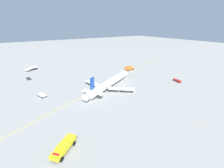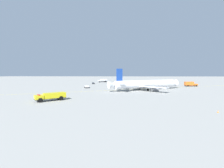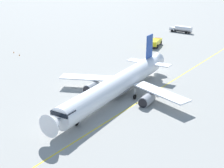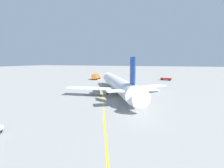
{
  "view_description": "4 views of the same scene",
  "coord_description": "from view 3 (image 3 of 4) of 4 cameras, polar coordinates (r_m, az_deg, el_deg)",
  "views": [
    {
      "loc": [
        -42.07,
        -68.21,
        33.98
      ],
      "look_at": [
        4.24,
        1.85,
        2.16
      ],
      "focal_mm": 25.69,
      "sensor_mm": 36.0,
      "label": 1
    },
    {
      "loc": [
        -11.33,
        -78.41,
        9.01
      ],
      "look_at": [
        -15.38,
        -2.3,
        3.36
      ],
      "focal_mm": 24.43,
      "sensor_mm": 36.0,
      "label": 2
    },
    {
      "loc": [
        34.97,
        55.05,
        26.6
      ],
      "look_at": [
        4.24,
        3.12,
        4.02
      ],
      "focal_mm": 50.72,
      "sensor_mm": 36.0,
      "label": 3
    },
    {
      "loc": [
        -44.29,
        -12.27,
        10.0
      ],
      "look_at": [
        -15.38,
        -2.3,
        5.6
      ],
      "focal_mm": 25.17,
      "sensor_mm": 36.0,
      "label": 4
    }
  ],
  "objects": [
    {
      "name": "airliner_main",
      "position": [
        66.82,
        0.97,
        -0.29
      ],
      "size": [
        39.58,
        28.05,
        11.08
      ],
      "rotation": [
        0.0,
        0.0,
        0.5
      ],
      "color": "white",
      "rests_on": "ground_plane"
    },
    {
      "name": "ground_plane",
      "position": [
        70.43,
        1.67,
        -1.68
      ],
      "size": [
        600.0,
        600.0,
        0.0
      ],
      "primitive_type": "plane",
      "color": "gray"
    },
    {
      "name": "taxiway_centreline",
      "position": [
        63.81,
        3.37,
        -4.15
      ],
      "size": [
        176.52,
        76.44,
        0.01
      ],
      "rotation": [
        0.0,
        0.0,
        0.41
      ],
      "color": "yellow",
      "rests_on": "ground_plane"
    },
    {
      "name": "safety_cone_near",
      "position": [
        104.61,
        -16.36,
        5.1
      ],
      "size": [
        0.36,
        0.36,
        0.55
      ],
      "color": "orange",
      "rests_on": "ground_plane"
    },
    {
      "name": "fuel_tanker_truck_extra",
      "position": [
        139.08,
        12.44,
        9.68
      ],
      "size": [
        5.7,
        9.9,
        2.87
      ],
      "rotation": [
        0.0,
        0.0,
        5.08
      ],
      "color": "#232326",
      "rests_on": "ground_plane"
    },
    {
      "name": "fire_tender_truck",
      "position": [
        112.71,
        7.81,
        7.48
      ],
      "size": [
        9.0,
        8.01,
        2.5
      ],
      "rotation": [
        0.0,
        0.0,
        3.82
      ],
      "color": "#232326",
      "rests_on": "ground_plane"
    },
    {
      "name": "safety_cone_mid",
      "position": [
        108.25,
        -17.3,
        5.51
      ],
      "size": [
        0.36,
        0.36,
        0.55
      ],
      "color": "orange",
      "rests_on": "ground_plane"
    }
  ]
}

